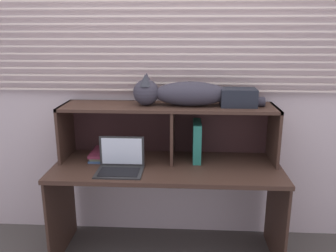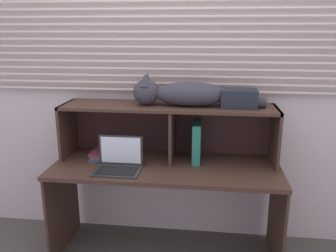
# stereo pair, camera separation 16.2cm
# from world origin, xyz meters

# --- Properties ---
(back_panel_with_blinds) EXTENTS (4.40, 0.08, 2.50)m
(back_panel_with_blinds) POSITION_xyz_m (0.00, 0.55, 1.26)
(back_panel_with_blinds) COLOR beige
(back_panel_with_blinds) RESTS_ON ground
(desk) EXTENTS (1.61, 0.63, 0.72)m
(desk) POSITION_xyz_m (0.00, 0.20, 0.59)
(desk) COLOR #402A20
(desk) RESTS_ON ground
(hutch_shelf_unit) EXTENTS (1.54, 0.35, 0.41)m
(hutch_shelf_unit) POSITION_xyz_m (0.00, 0.36, 1.01)
(hutch_shelf_unit) COLOR #402A20
(hutch_shelf_unit) RESTS_ON desk
(cat) EXTENTS (0.93, 0.20, 0.23)m
(cat) POSITION_xyz_m (0.09, 0.32, 1.21)
(cat) COLOR #34323C
(cat) RESTS_ON hutch_shelf_unit
(laptop) EXTENTS (0.31, 0.23, 0.22)m
(laptop) POSITION_xyz_m (-0.31, 0.08, 0.76)
(laptop) COLOR #292929
(laptop) RESTS_ON desk
(binder_upright) EXTENTS (0.06, 0.25, 0.29)m
(binder_upright) POSITION_xyz_m (0.21, 0.32, 0.86)
(binder_upright) COLOR #247361
(binder_upright) RESTS_ON desk
(book_stack) EXTENTS (0.18, 0.27, 0.05)m
(book_stack) POSITION_xyz_m (-0.48, 0.32, 0.74)
(book_stack) COLOR #375075
(book_stack) RESTS_ON desk
(storage_box) EXTENTS (0.25, 0.17, 0.13)m
(storage_box) POSITION_xyz_m (0.49, 0.32, 1.18)
(storage_box) COLOR #1E212A
(storage_box) RESTS_ON hutch_shelf_unit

